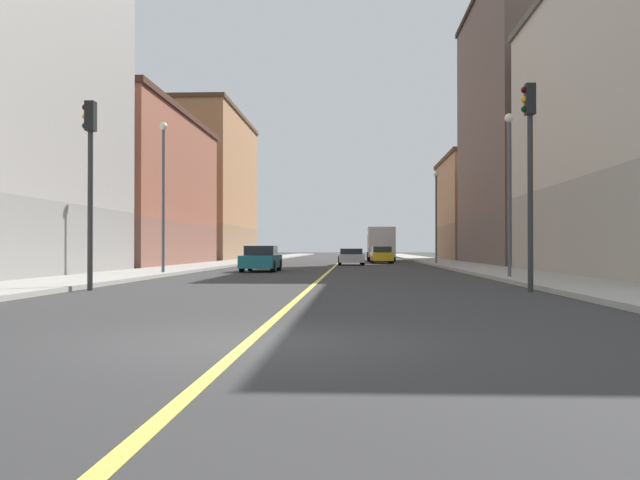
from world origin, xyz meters
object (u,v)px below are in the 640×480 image
Objects in this scene: building_right_midblock at (116,189)px; building_right_distant at (195,188)px; traffic_light_right_near at (90,167)px; car_yellow at (381,255)px; car_silver at (351,257)px; building_left_mid at (546,128)px; car_teal at (261,259)px; street_lamp_right_near at (163,181)px; street_lamp_left_far at (436,208)px; box_truck at (381,243)px; street_lamp_left_near at (509,176)px; traffic_light_left_near at (530,157)px; building_left_far at (494,209)px.

building_right_distant is (0.00, 24.78, 2.22)m from building_right_midblock.
car_yellow is (10.16, 38.77, -3.02)m from traffic_light_right_near.
car_yellow is at bearing 68.75° from car_silver.
building_right_midblock is at bearing -172.85° from building_left_mid.
street_lamp_right_near is at bearing -124.61° from car_teal.
car_yellow is (-3.90, 5.99, -3.64)m from street_lamp_left_far.
street_lamp_left_far reaches higher than box_truck.
street_lamp_left_near reaches higher than traffic_light_right_near.
building_right_midblock is 36.58m from traffic_light_left_near.
traffic_light_left_near is 0.87× the size of street_lamp_right_near.
car_silver is (4.77, 15.03, -0.04)m from car_teal.
building_left_far is at bearing 61.25° from car_teal.
building_right_distant reaches higher than street_lamp_left_near.
box_truck is at bearing 95.22° from street_lamp_left_near.
car_silver is 0.59× the size of box_truck.
car_yellow is 6.97m from car_silver.
building_right_distant is 51.97m from street_lamp_left_near.
building_right_distant is at bearing 99.73° from traffic_light_right_near.
building_right_distant is 28.23m from car_silver.
street_lamp_left_far is at bearing 4.55° from car_silver.
building_right_distant is 21.51m from box_truck.
car_silver is (-14.66, -20.41, -4.70)m from building_left_far.
building_right_distant is at bearing 90.00° from building_right_midblock.
street_lamp_left_near is at bearing -42.77° from building_right_midblock.
building_right_distant is 5.33× the size of car_silver.
traffic_light_left_near is at bearing -99.96° from building_left_far.
building_left_far is (0.00, 19.74, -4.97)m from building_left_mid.
car_silver is (-14.66, -0.67, -9.67)m from building_left_mid.
traffic_light_right_near reaches higher than car_silver.
street_lamp_right_near is 1.52× the size of car_yellow.
building_right_midblock is 3.12× the size of street_lamp_right_near.
street_lamp_left_near is at bearing -82.90° from car_yellow.
street_lamp_left_near is 15.28m from car_teal.
car_teal is at bearing 55.39° from street_lamp_right_near.
traffic_light_right_near is at bearing -152.10° from street_lamp_left_near.
building_left_far reaches higher than box_truck.
car_teal reaches higher than car_silver.
building_left_mid reaches higher than car_silver.
street_lamp_right_near reaches higher than traffic_light_right_near.
traffic_light_right_near is at bearing -112.94° from building_left_far.
building_left_far reaches higher than car_yellow.
building_left_mid reaches higher than street_lamp_left_far.
traffic_light_right_near is 0.80× the size of box_truck.
building_right_distant is 3.71× the size of traffic_light_left_near.
car_yellow is at bearing 97.10° from street_lamp_left_near.
building_left_far is at bearing 79.68° from street_lamp_left_near.
building_left_far is at bearing 48.90° from car_yellow.
building_right_distant is at bearing 101.07° from street_lamp_right_near.
building_right_midblock is 17.53m from car_teal.
street_lamp_left_far is at bearing -42.03° from building_right_distant.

